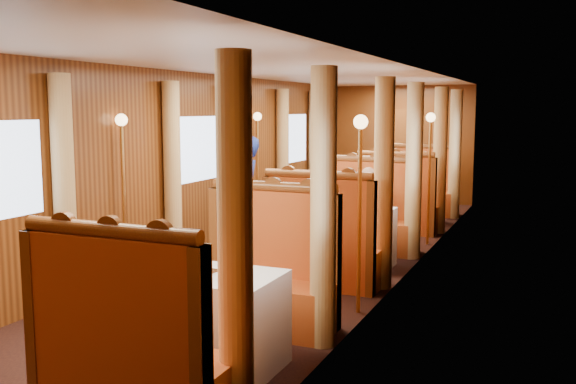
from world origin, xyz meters
The scene contains 46 objects.
floor centered at (0.00, 0.00, 0.00)m, with size 3.00×12.00×0.01m, color black, non-canonical shape.
ceiling centered at (0.00, 0.00, 2.50)m, with size 3.00×12.00×0.01m, color silver, non-canonical shape.
wall_far centered at (0.00, 6.00, 1.25)m, with size 3.00×2.50×0.01m, color brown, non-canonical shape.
wall_left centered at (-1.50, 0.00, 1.25)m, with size 12.00×2.50×0.01m, color brown, non-canonical shape.
wall_right centered at (1.50, 0.00, 1.25)m, with size 12.00×2.50×0.01m, color brown, non-canonical shape.
doorway_far centered at (0.00, 5.97, 1.00)m, with size 0.80×0.04×2.00m, color brown.
table_near centered at (0.75, -3.50, 0.38)m, with size 1.05×0.72×0.75m, color white.
banquette_near_fwd centered at (0.75, -4.51, 0.42)m, with size 1.30×0.55×1.34m.
banquette_near_aft centered at (0.75, -2.49, 0.42)m, with size 1.30×0.55×1.34m.
table_mid centered at (0.75, 0.00, 0.38)m, with size 1.05×0.72×0.75m, color white.
banquette_mid_fwd centered at (0.75, -1.01, 0.42)m, with size 1.30×0.55×1.34m.
banquette_mid_aft centered at (0.75, 1.01, 0.42)m, with size 1.30×0.55×1.34m.
table_far centered at (0.75, 3.50, 0.38)m, with size 1.05×0.72×0.75m, color white.
banquette_far_fwd centered at (0.75, 2.49, 0.42)m, with size 1.30×0.55×1.34m.
banquette_far_aft centered at (0.75, 4.51, 0.42)m, with size 1.30×0.55×1.34m.
tea_tray centered at (0.63, -3.53, 0.76)m, with size 0.34×0.26×0.01m, color silver.
teapot_left centered at (0.54, -3.64, 0.82)m, with size 0.17×0.13×0.14m, color silver, non-canonical shape.
teapot_right centered at (0.76, -3.66, 0.81)m, with size 0.15×0.11×0.12m, color silver, non-canonical shape.
teapot_back centered at (0.62, -3.45, 0.81)m, with size 0.14×0.11×0.12m, color silver, non-canonical shape.
fruit_plate centered at (1.06, -3.63, 0.77)m, with size 0.21×0.21×0.05m.
cup_inboard centered at (0.39, -3.40, 0.86)m, with size 0.08×0.08×0.26m.
cup_outboard centered at (0.42, -3.29, 0.86)m, with size 0.08×0.08×0.26m.
rose_vase_mid centered at (0.72, 0.01, 0.93)m, with size 0.06×0.06×0.36m.
rose_vase_far centered at (0.75, 3.54, 0.93)m, with size 0.06×0.06×0.36m.
curtain_left_near_b centered at (-1.38, -2.72, 1.18)m, with size 0.22×0.22×2.35m, color tan.
window_right_near centered at (1.49, -3.50, 1.45)m, with size 1.20×0.90×0.01m, color #98ADCC, non-canonical shape.
curtain_right_near_a centered at (1.38, -4.28, 1.18)m, with size 0.22×0.22×2.35m, color tan.
curtain_right_near_b centered at (1.38, -2.72, 1.18)m, with size 0.22×0.22×2.35m, color tan.
window_left_mid centered at (-1.49, 0.00, 1.45)m, with size 1.20×0.90×0.01m, color #98ADCC, non-canonical shape.
curtain_left_mid_a centered at (-1.38, -0.78, 1.18)m, with size 0.22×0.22×2.35m, color tan.
curtain_left_mid_b centered at (-1.38, 0.78, 1.18)m, with size 0.22×0.22×2.35m, color tan.
window_right_mid centered at (1.49, 0.00, 1.45)m, with size 1.20×0.90×0.01m, color #98ADCC, non-canonical shape.
curtain_right_mid_a centered at (1.38, -0.78, 1.18)m, with size 0.22×0.22×2.35m, color tan.
curtain_right_mid_b centered at (1.38, 0.78, 1.18)m, with size 0.22×0.22×2.35m, color tan.
window_left_far centered at (-1.49, 3.50, 1.45)m, with size 1.20×0.90×0.01m, color #98ADCC, non-canonical shape.
curtain_left_far_a centered at (-1.38, 2.72, 1.18)m, with size 0.22×0.22×2.35m, color tan.
curtain_left_far_b centered at (-1.38, 4.28, 1.18)m, with size 0.22×0.22×2.35m, color tan.
window_right_far centered at (1.49, 3.50, 1.45)m, with size 1.20×0.90×0.01m, color #98ADCC, non-canonical shape.
curtain_right_far_a centered at (1.38, 2.72, 1.18)m, with size 0.22×0.22×2.35m, color tan.
curtain_right_far_b centered at (1.38, 4.28, 1.18)m, with size 0.22×0.22×2.35m, color tan.
sconce_left_fore centered at (-1.40, -1.75, 1.38)m, with size 0.14×0.14×1.95m.
sconce_right_fore centered at (1.40, -1.75, 1.38)m, with size 0.14×0.14×1.95m.
sconce_left_aft centered at (-1.40, 1.75, 1.38)m, with size 0.14×0.14×1.95m.
sconce_right_aft centered at (1.40, 1.75, 1.38)m, with size 0.14×0.14×1.95m.
steward centered at (-0.87, 0.29, 0.81)m, with size 0.59×0.39×1.62m, color navy.
passenger centered at (0.75, 0.77, 0.74)m, with size 0.40×0.44×0.76m.
Camera 1 is at (3.19, -7.68, 2.00)m, focal length 40.00 mm.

